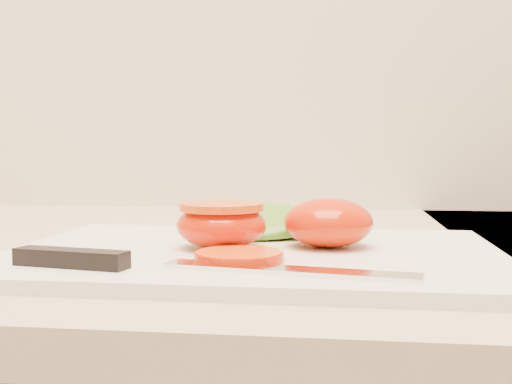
# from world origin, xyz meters

# --- Properties ---
(cutting_board) EXTENTS (0.39, 0.28, 0.01)m
(cutting_board) POSITION_xyz_m (-0.02, 1.55, 0.94)
(cutting_board) COLOR white
(cutting_board) RESTS_ON counter
(tomato_half_dome) EXTENTS (0.07, 0.07, 0.04)m
(tomato_half_dome) POSITION_xyz_m (0.04, 1.57, 0.96)
(tomato_half_dome) COLOR red
(tomato_half_dome) RESTS_ON cutting_board
(tomato_half_cut) EXTENTS (0.07, 0.07, 0.04)m
(tomato_half_cut) POSITION_xyz_m (-0.04, 1.55, 0.96)
(tomato_half_cut) COLOR red
(tomato_half_cut) RESTS_ON cutting_board
(tomato_slice_0) EXTENTS (0.06, 0.06, 0.01)m
(tomato_slice_0) POSITION_xyz_m (-0.02, 1.50, 0.94)
(tomato_slice_0) COLOR orange
(tomato_slice_0) RESTS_ON cutting_board
(lettuce_leaf_0) EXTENTS (0.15, 0.11, 0.03)m
(lettuce_leaf_0) POSITION_xyz_m (-0.03, 1.63, 0.95)
(lettuce_leaf_0) COLOR #5FA82C
(lettuce_leaf_0) RESTS_ON cutting_board
(knife) EXTENTS (0.28, 0.05, 0.01)m
(knife) POSITION_xyz_m (-0.07, 1.46, 0.94)
(knife) COLOR silver
(knife) RESTS_ON cutting_board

